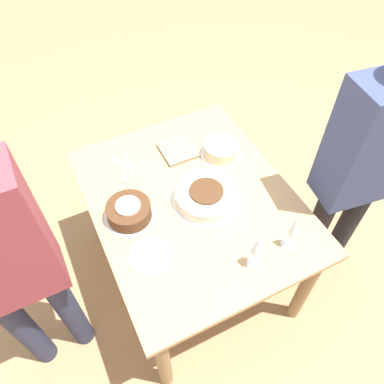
{
  "coord_description": "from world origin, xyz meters",
  "views": [
    {
      "loc": [
        1.06,
        -0.52,
        2.24
      ],
      "look_at": [
        0.0,
        0.0,
        0.8
      ],
      "focal_mm": 35.0,
      "sensor_mm": 36.0,
      "label": 1
    }
  ],
  "objects_px": {
    "cake_center_white": "(206,196)",
    "wine_glass_far": "(294,228)",
    "cake_front_chocolate": "(129,212)",
    "person_cutting": "(2,263)",
    "wine_glass_near": "(257,246)",
    "person_watching": "(365,163)",
    "cake_back_decorated": "(221,150)"
  },
  "relations": [
    {
      "from": "cake_back_decorated",
      "to": "person_cutting",
      "type": "xyz_separation_m",
      "value": [
        0.32,
        -1.15,
        0.17
      ]
    },
    {
      "from": "cake_back_decorated",
      "to": "wine_glass_near",
      "type": "bearing_deg",
      "value": -16.99
    },
    {
      "from": "cake_front_chocolate",
      "to": "wine_glass_near",
      "type": "height_order",
      "value": "wine_glass_near"
    },
    {
      "from": "wine_glass_far",
      "to": "person_cutting",
      "type": "bearing_deg",
      "value": -106.03
    },
    {
      "from": "wine_glass_near",
      "to": "person_watching",
      "type": "relative_size",
      "value": 0.13
    },
    {
      "from": "cake_back_decorated",
      "to": "person_cutting",
      "type": "bearing_deg",
      "value": -74.6
    },
    {
      "from": "cake_front_chocolate",
      "to": "person_watching",
      "type": "bearing_deg",
      "value": 71.93
    },
    {
      "from": "wine_glass_far",
      "to": "cake_center_white",
      "type": "bearing_deg",
      "value": -150.89
    },
    {
      "from": "person_cutting",
      "to": "cake_front_chocolate",
      "type": "bearing_deg",
      "value": 13.9
    },
    {
      "from": "cake_center_white",
      "to": "person_watching",
      "type": "xyz_separation_m",
      "value": [
        0.27,
        0.7,
        0.17
      ]
    },
    {
      "from": "cake_back_decorated",
      "to": "wine_glass_near",
      "type": "height_order",
      "value": "wine_glass_near"
    },
    {
      "from": "cake_center_white",
      "to": "wine_glass_far",
      "type": "bearing_deg",
      "value": 29.11
    },
    {
      "from": "wine_glass_near",
      "to": "person_cutting",
      "type": "distance_m",
      "value": 1.01
    },
    {
      "from": "wine_glass_near",
      "to": "cake_back_decorated",
      "type": "bearing_deg",
      "value": 163.01
    },
    {
      "from": "person_cutting",
      "to": "cake_back_decorated",
      "type": "bearing_deg",
      "value": 14.68
    },
    {
      "from": "wine_glass_near",
      "to": "person_watching",
      "type": "bearing_deg",
      "value": 101.17
    },
    {
      "from": "wine_glass_near",
      "to": "person_watching",
      "type": "xyz_separation_m",
      "value": [
        -0.13,
        0.67,
        0.06
      ]
    },
    {
      "from": "wine_glass_far",
      "to": "person_watching",
      "type": "xyz_separation_m",
      "value": [
        -0.12,
        0.48,
        0.07
      ]
    },
    {
      "from": "cake_center_white",
      "to": "wine_glass_near",
      "type": "relative_size",
      "value": 1.67
    },
    {
      "from": "person_cutting",
      "to": "person_watching",
      "type": "xyz_separation_m",
      "value": [
        0.21,
        1.62,
        -0.0
      ]
    },
    {
      "from": "cake_center_white",
      "to": "wine_glass_near",
      "type": "bearing_deg",
      "value": 3.17
    },
    {
      "from": "cake_center_white",
      "to": "person_cutting",
      "type": "xyz_separation_m",
      "value": [
        0.07,
        -0.92,
        0.17
      ]
    },
    {
      "from": "cake_front_chocolate",
      "to": "person_cutting",
      "type": "relative_size",
      "value": 0.16
    },
    {
      "from": "person_watching",
      "to": "person_cutting",
      "type": "bearing_deg",
      "value": 0.82
    },
    {
      "from": "cake_back_decorated",
      "to": "cake_front_chocolate",
      "type": "bearing_deg",
      "value": -73.9
    },
    {
      "from": "cake_center_white",
      "to": "wine_glass_far",
      "type": "height_order",
      "value": "wine_glass_far"
    },
    {
      "from": "cake_front_chocolate",
      "to": "cake_back_decorated",
      "type": "bearing_deg",
      "value": 106.1
    },
    {
      "from": "cake_center_white",
      "to": "cake_back_decorated",
      "type": "xyz_separation_m",
      "value": [
        -0.25,
        0.22,
        0.0
      ]
    },
    {
      "from": "person_cutting",
      "to": "cake_center_white",
      "type": "bearing_deg",
      "value": 3.38
    },
    {
      "from": "cake_back_decorated",
      "to": "wine_glass_near",
      "type": "relative_size",
      "value": 1.1
    },
    {
      "from": "wine_glass_far",
      "to": "person_watching",
      "type": "height_order",
      "value": "person_watching"
    },
    {
      "from": "wine_glass_far",
      "to": "person_cutting",
      "type": "height_order",
      "value": "person_cutting"
    }
  ]
}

